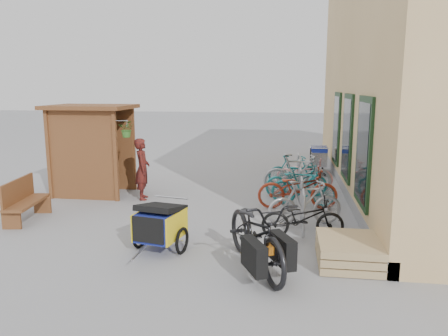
# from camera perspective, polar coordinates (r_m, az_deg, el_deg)

# --- Properties ---
(ground) EXTENTS (80.00, 80.00, 0.00)m
(ground) POSITION_cam_1_polar(r_m,az_deg,el_deg) (9.13, -4.50, -7.84)
(ground) COLOR gray
(kiosk) EXTENTS (2.49, 1.65, 2.40)m
(kiosk) POSITION_cam_1_polar(r_m,az_deg,el_deg) (12.17, -17.24, 3.87)
(kiosk) COLOR brown
(kiosk) RESTS_ON ground
(bike_rack) EXTENTS (0.05, 5.35, 0.86)m
(bike_rack) POSITION_cam_1_polar(r_m,az_deg,el_deg) (11.10, 9.91, -1.85)
(bike_rack) COLOR #A5A8AD
(bike_rack) RESTS_ON ground
(pallet_stack) EXTENTS (1.00, 1.20, 0.40)m
(pallet_stack) POSITION_cam_1_polar(r_m,az_deg,el_deg) (7.61, 15.96, -10.42)
(pallet_stack) COLOR tan
(pallet_stack) RESTS_ON ground
(bench) EXTENTS (0.64, 1.50, 0.92)m
(bench) POSITION_cam_1_polar(r_m,az_deg,el_deg) (10.42, -24.70, -3.77)
(bench) COLOR brown
(bench) RESTS_ON ground
(shopping_carts) EXTENTS (0.53, 1.46, 0.94)m
(shopping_carts) POSITION_cam_1_polar(r_m,az_deg,el_deg) (15.04, 12.19, 1.48)
(shopping_carts) COLOR silver
(shopping_carts) RESTS_ON ground
(child_trailer) EXTENTS (0.98, 1.57, 0.90)m
(child_trailer) POSITION_cam_1_polar(r_m,az_deg,el_deg) (7.88, -8.35, -7.12)
(child_trailer) COLOR navy
(child_trailer) RESTS_ON ground
(cargo_bike) EXTENTS (1.69, 2.40, 1.20)m
(cargo_bike) POSITION_cam_1_polar(r_m,az_deg,el_deg) (7.01, 4.31, -8.55)
(cargo_bike) COLOR black
(cargo_bike) RESTS_ON ground
(person_kiosk) EXTENTS (0.52, 0.66, 1.58)m
(person_kiosk) POSITION_cam_1_polar(r_m,az_deg,el_deg) (11.40, -10.61, -0.12)
(person_kiosk) COLOR maroon
(person_kiosk) RESTS_ON ground
(bike_0) EXTENTS (1.62, 0.70, 0.83)m
(bike_0) POSITION_cam_1_polar(r_m,az_deg,el_deg) (8.52, 10.24, -6.43)
(bike_0) COLOR black
(bike_0) RESTS_ON ground
(bike_1) EXTENTS (1.67, 0.91, 0.97)m
(bike_1) POSITION_cam_1_polar(r_m,az_deg,el_deg) (9.31, 10.52, -4.51)
(bike_1) COLOR #A2A2A6
(bike_1) RESTS_ON ground
(bike_2) EXTENTS (1.95, 0.84, 0.99)m
(bike_2) POSITION_cam_1_polar(r_m,az_deg,el_deg) (10.52, 9.60, -2.65)
(bike_2) COLOR maroon
(bike_2) RESTS_ON ground
(bike_3) EXTENTS (1.65, 0.72, 0.96)m
(bike_3) POSITION_cam_1_polar(r_m,az_deg,el_deg) (10.79, 10.33, -2.42)
(bike_3) COLOR #1E757B
(bike_3) RESTS_ON ground
(bike_4) EXTENTS (1.75, 0.94, 0.87)m
(bike_4) POSITION_cam_1_polar(r_m,az_deg,el_deg) (11.68, 9.44, -1.61)
(bike_4) COLOR #1E757B
(bike_4) RESTS_ON ground
(bike_5) EXTENTS (1.87, 0.67, 1.10)m
(bike_5) POSITION_cam_1_polar(r_m,az_deg,el_deg) (11.96, 9.58, -0.76)
(bike_5) COLOR #A2A2A6
(bike_5) RESTS_ON ground
(bike_6) EXTENTS (1.69, 0.79, 0.85)m
(bike_6) POSITION_cam_1_polar(r_m,az_deg,el_deg) (12.72, 10.45, -0.68)
(bike_6) COLOR pink
(bike_6) RESTS_ON ground
(bike_7) EXTENTS (1.53, 0.78, 0.89)m
(bike_7) POSITION_cam_1_polar(r_m,az_deg,el_deg) (13.05, 8.97, -0.28)
(bike_7) COLOR #1E757B
(bike_7) RESTS_ON ground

